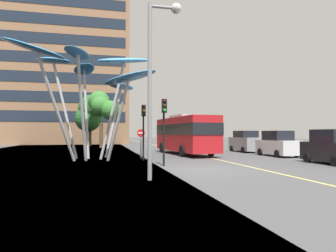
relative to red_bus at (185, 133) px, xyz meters
The scene contains 13 objects.
ground 11.82m from the red_bus, 103.70° to the right, with size 120.00×240.00×0.10m.
red_bus is the anchor object (origin of this frame).
leaf_sculpture 9.91m from the red_bus, 155.67° to the right, with size 10.07×9.71×8.05m.
traffic_light_kerb_near 9.87m from the red_bus, 112.93° to the right, with size 0.28×0.42×3.91m.
traffic_light_kerb_far 6.92m from the red_bus, 131.01° to the right, with size 0.28×0.42×3.92m.
car_parked_near 12.20m from the red_bus, 57.04° to the right, with size 1.96×3.87×2.16m.
car_parked_mid 7.95m from the red_bus, 28.79° to the right, with size 1.94×4.22×2.12m.
car_parked_far 7.27m from the red_bus, 15.65° to the left, with size 2.03×4.21×2.16m.
street_lamp 15.24m from the red_bus, 110.18° to the right, with size 1.43×0.44×7.41m.
tree_pavement_near 16.52m from the red_bus, 116.75° to the left, with size 4.16×4.26×7.60m.
tree_pavement_far 21.20m from the red_bus, 115.76° to the left, with size 4.40×4.75×7.51m.
no_entry_sign 5.72m from the red_bus, 141.61° to the right, with size 0.60×0.12×2.23m.
backdrop_building 37.15m from the red_bus, 113.34° to the left, with size 22.79×12.66×25.93m.
Camera 1 is at (-5.28, -14.93, 1.92)m, focal length 32.15 mm.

